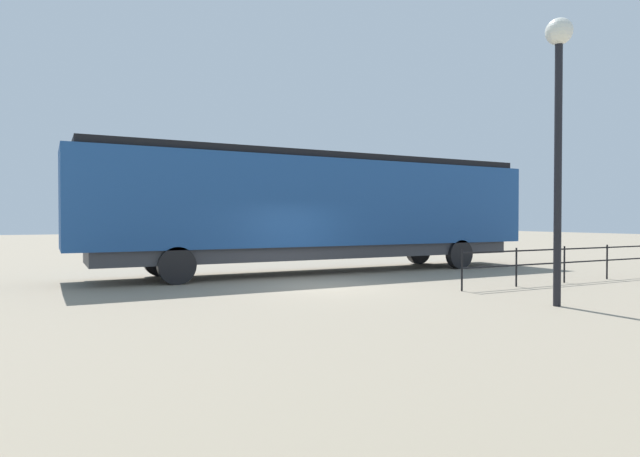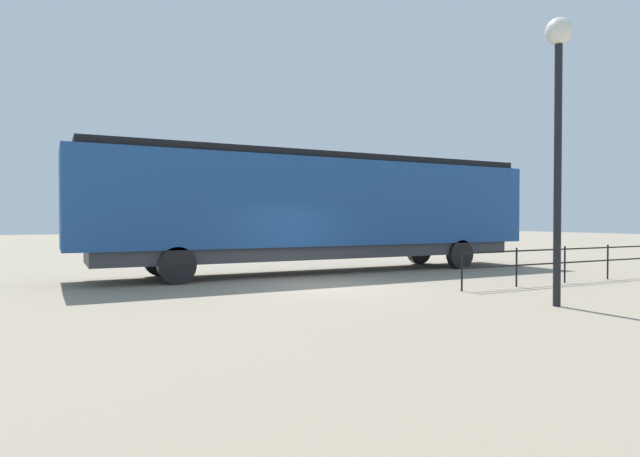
# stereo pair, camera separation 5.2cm
# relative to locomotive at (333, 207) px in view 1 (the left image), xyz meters

# --- Properties ---
(ground_plane) EXTENTS (120.00, 120.00, 0.00)m
(ground_plane) POSITION_rel_locomotive_xyz_m (3.59, -2.30, -2.35)
(ground_plane) COLOR gray
(locomotive) EXTENTS (2.81, 16.74, 4.18)m
(locomotive) POSITION_rel_locomotive_xyz_m (0.00, 0.00, 0.00)
(locomotive) COLOR navy
(locomotive) RESTS_ON ground_plane
(lamp_post) EXTENTS (0.57, 0.57, 6.25)m
(lamp_post) POSITION_rel_locomotive_xyz_m (8.93, 0.66, 2.27)
(lamp_post) COLOR black
(lamp_post) RESTS_ON ground_plane
(platform_fence) EXTENTS (0.05, 8.06, 1.09)m
(platform_fence) POSITION_rel_locomotive_xyz_m (6.14, 4.50, -1.63)
(platform_fence) COLOR black
(platform_fence) RESTS_ON ground_plane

